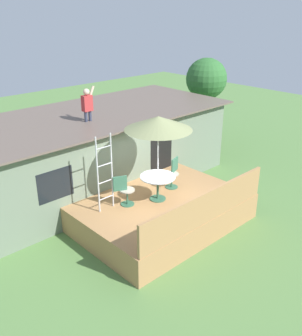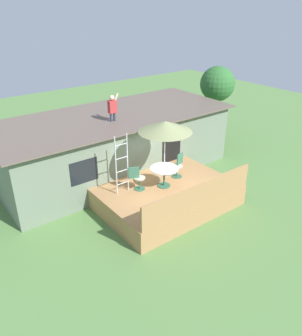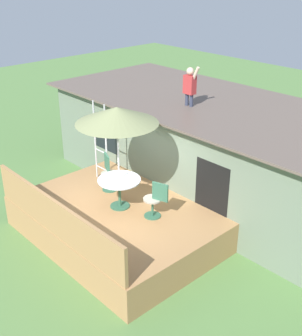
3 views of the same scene
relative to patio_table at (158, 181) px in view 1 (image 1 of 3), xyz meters
The scene contains 11 objects.
ground_plane 1.39m from the patio_table, 68.87° to the right, with size 40.00×40.00×0.00m, color #567F42.
house 3.50m from the patio_table, 89.40° to the left, with size 10.50×4.50×2.68m.
deck 0.99m from the patio_table, 68.87° to the right, with size 4.89×3.54×0.80m, color #A87A4C.
deck_railing 1.82m from the patio_table, 88.85° to the right, with size 4.79×0.08×0.90m, color #A87A4C.
patio_table is the anchor object (origin of this frame).
patio_umbrella 1.76m from the patio_table, 90.00° to the right, with size 1.90×1.90×2.54m.
step_ladder 1.65m from the patio_table, 158.71° to the left, with size 0.52×0.04×2.20m.
person_figure 3.42m from the patio_table, 97.88° to the left, with size 0.47×0.20×1.11m.
patio_chair_left 1.02m from the patio_table, 157.11° to the left, with size 0.60×0.44×0.92m.
patio_chair_right 1.00m from the patio_table, 17.61° to the left, with size 0.61×0.44×0.92m.
backyard_tree 8.03m from the patio_table, 29.75° to the left, with size 1.87×1.87×3.94m.
Camera 1 is at (-7.08, -7.15, 6.15)m, focal length 40.91 mm.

